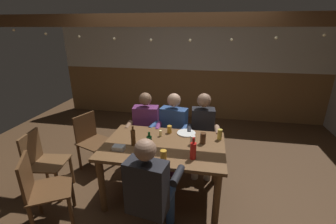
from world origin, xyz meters
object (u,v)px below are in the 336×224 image
(table_candle, at_px, (161,133))
(pint_glass_3, at_px, (170,129))
(bottle_1, at_px, (149,141))
(dining_table, at_px, (164,152))
(pint_glass_2, at_px, (220,134))
(chair_empty_near_right, at_px, (42,189))
(person_2, at_px, (203,130))
(chair_empty_far_end, at_px, (92,140))
(bottle_0, at_px, (193,150))
(bottle_2, at_px, (133,137))
(plate_0, at_px, (186,133))
(chair_empty_near_left, at_px, (42,161))
(pint_glass_1, at_px, (203,138))
(condiment_caddy, at_px, (119,148))
(person_1, at_px, (172,128))
(pint_glass_0, at_px, (193,140))
(pint_glass_4, at_px, (163,156))
(person_3, at_px, (150,188))
(person_0, at_px, (145,127))

(table_candle, bearing_deg, pint_glass_3, 51.30)
(bottle_1, bearing_deg, dining_table, 31.21)
(bottle_1, distance_m, pint_glass_2, 0.92)
(chair_empty_near_right, bearing_deg, dining_table, 90.00)
(person_2, xyz_separation_m, chair_empty_far_end, (-1.72, -0.24, -0.20))
(bottle_0, bearing_deg, bottle_2, 166.26)
(plate_0, distance_m, pint_glass_2, 0.46)
(bottle_2, height_order, pint_glass_3, bottle_2)
(chair_empty_far_end, height_order, plate_0, chair_empty_far_end)
(person_2, height_order, bottle_2, person_2)
(chair_empty_near_left, height_order, bottle_1, bottle_1)
(bottle_0, bearing_deg, pint_glass_1, 76.20)
(bottle_2, relative_size, pint_glass_3, 2.41)
(condiment_caddy, distance_m, plate_0, 0.95)
(chair_empty_far_end, distance_m, bottle_2, 1.13)
(person_1, bearing_deg, table_candle, 92.05)
(bottle_1, xyz_separation_m, pint_glass_0, (0.51, 0.17, -0.02))
(chair_empty_near_right, relative_size, pint_glass_0, 7.63)
(person_1, relative_size, bottle_1, 6.14)
(chair_empty_far_end, xyz_separation_m, pint_glass_1, (1.74, -0.36, 0.36))
(pint_glass_2, bearing_deg, pint_glass_3, 173.15)
(pint_glass_2, bearing_deg, pint_glass_4, -133.55)
(person_2, relative_size, chair_empty_near_right, 1.40)
(person_3, bearing_deg, condiment_caddy, 145.85)
(table_candle, height_order, pint_glass_4, pint_glass_4)
(chair_empty_near_left, relative_size, pint_glass_3, 8.56)
(condiment_caddy, relative_size, bottle_2, 0.57)
(pint_glass_4, bearing_deg, person_1, 94.65)
(condiment_caddy, relative_size, bottle_0, 0.55)
(bottle_2, relative_size, pint_glass_0, 2.15)
(dining_table, relative_size, bottle_0, 5.88)
(pint_glass_0, bearing_deg, bottle_1, -162.21)
(chair_empty_far_end, xyz_separation_m, bottle_2, (0.90, -0.55, 0.40))
(person_1, relative_size, condiment_caddy, 8.65)
(person_1, relative_size, person_2, 0.98)
(condiment_caddy, height_order, pint_glass_2, pint_glass_2)
(dining_table, relative_size, plate_0, 5.89)
(person_0, distance_m, bottle_2, 0.83)
(chair_empty_near_right, height_order, bottle_1, bottle_1)
(pint_glass_0, height_order, pint_glass_4, pint_glass_4)
(chair_empty_far_end, bearing_deg, plate_0, 106.36)
(chair_empty_far_end, xyz_separation_m, bottle_1, (1.11, -0.57, 0.37))
(person_0, distance_m, pint_glass_1, 1.12)
(pint_glass_1, bearing_deg, condiment_caddy, -160.74)
(person_3, relative_size, chair_empty_near_left, 1.41)
(bottle_0, bearing_deg, table_candle, 134.48)
(plate_0, relative_size, pint_glass_1, 1.80)
(person_3, distance_m, condiment_caddy, 0.72)
(chair_empty_far_end, xyz_separation_m, pint_glass_4, (1.34, -0.86, 0.36))
(person_3, height_order, bottle_2, person_3)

